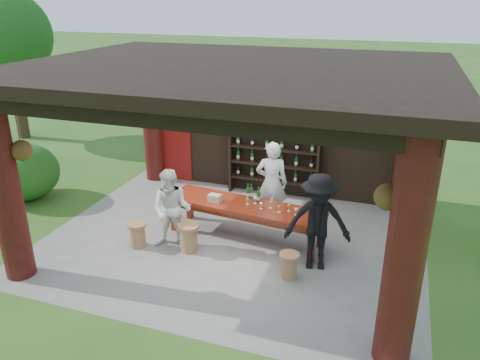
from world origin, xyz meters
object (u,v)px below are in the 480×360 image
(stool_near_left, at_px, (189,237))
(napkin_basket, at_px, (215,198))
(stool_near_right, at_px, (289,265))
(stool_far_left, at_px, (137,234))
(host, at_px, (272,183))
(guest_man, at_px, (318,222))
(wine_shelf, at_px, (274,157))
(tasting_table, at_px, (245,210))
(guest_woman, at_px, (172,210))

(stool_near_left, distance_m, napkin_basket, 0.97)
(stool_near_right, relative_size, stool_far_left, 0.92)
(host, xyz_separation_m, guest_man, (1.24, -1.44, -0.02))
(wine_shelf, distance_m, napkin_basket, 2.43)
(wine_shelf, distance_m, tasting_table, 2.33)
(stool_near_right, relative_size, napkin_basket, 1.78)
(tasting_table, bearing_deg, stool_near_right, -43.14)
(stool_far_left, bearing_deg, stool_near_right, -1.72)
(wine_shelf, relative_size, guest_man, 1.23)
(tasting_table, distance_m, stool_near_right, 1.66)
(wine_shelf, distance_m, stool_near_right, 3.69)
(stool_far_left, distance_m, guest_woman, 0.89)
(stool_near_right, bearing_deg, guest_man, 52.38)
(host, bearing_deg, napkin_basket, 29.73)
(guest_man, bearing_deg, guest_woman, 171.49)
(host, xyz_separation_m, napkin_basket, (-0.93, -0.89, -0.10))
(wine_shelf, bearing_deg, tasting_table, -89.08)
(stool_near_left, bearing_deg, wine_shelf, 75.24)
(tasting_table, relative_size, guest_man, 1.82)
(stool_near_right, height_order, host, host)
(stool_near_left, xyz_separation_m, guest_man, (2.42, 0.22, 0.61))
(host, height_order, guest_woman, host)
(tasting_table, xyz_separation_m, stool_near_right, (1.18, -1.10, -0.39))
(stool_far_left, bearing_deg, napkin_basket, 37.14)
(wine_shelf, xyz_separation_m, stool_near_left, (-0.83, -3.13, -0.69))
(guest_man, height_order, napkin_basket, guest_man)
(stool_far_left, bearing_deg, tasting_table, 28.19)
(stool_far_left, relative_size, guest_woman, 0.31)
(wine_shelf, relative_size, stool_near_right, 4.80)
(stool_near_left, height_order, host, host)
(host, bearing_deg, stool_near_right, 100.34)
(stool_near_left, xyz_separation_m, stool_far_left, (-1.02, -0.18, -0.03))
(tasting_table, xyz_separation_m, stool_far_left, (-1.89, -1.01, -0.37))
(stool_far_left, relative_size, napkin_basket, 1.93)
(wine_shelf, bearing_deg, guest_woman, -110.76)
(napkin_basket, bearing_deg, host, 43.49)
(tasting_table, xyz_separation_m, guest_man, (1.55, -0.61, 0.27))
(stool_near_left, height_order, guest_man, guest_man)
(stool_near_left, distance_m, host, 2.13)
(tasting_table, relative_size, stool_near_right, 7.07)
(stool_near_right, distance_m, napkin_basket, 2.16)
(guest_man, bearing_deg, napkin_basket, 153.32)
(tasting_table, distance_m, napkin_basket, 0.65)
(guest_man, relative_size, napkin_basket, 6.94)
(stool_far_left, height_order, guest_woman, guest_woman)
(stool_far_left, bearing_deg, stool_near_left, 9.80)
(stool_near_left, height_order, guest_woman, guest_woman)
(stool_far_left, distance_m, napkin_basket, 1.68)
(wine_shelf, height_order, stool_near_right, wine_shelf)
(stool_far_left, bearing_deg, guest_man, 6.60)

